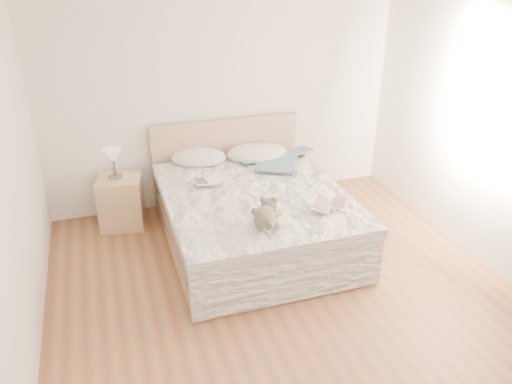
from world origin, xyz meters
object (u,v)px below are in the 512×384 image
table_lamp (113,157)px  photo_book (208,181)px  bed (252,214)px  childrens_book (330,205)px  teddy_bear (265,222)px  nightstand (121,202)px

table_lamp → photo_book: size_ratio=1.13×
bed → childrens_book: bearing=-48.6°
photo_book → teddy_bear: size_ratio=0.86×
nightstand → childrens_book: 2.28m
childrens_book → teddy_bear: 0.69m
table_lamp → teddy_bear: size_ratio=0.97×
childrens_book → photo_book: bearing=174.0°
bed → table_lamp: size_ratio=6.79×
childrens_book → table_lamp: bearing=178.4°
childrens_book → teddy_bear: teddy_bear is taller
bed → photo_book: bearing=150.8°
photo_book → childrens_book: size_ratio=0.81×
table_lamp → teddy_bear: (1.14, -1.53, -0.14)m
nightstand → teddy_bear: teddy_bear is taller
nightstand → bed: bearing=-30.8°
table_lamp → childrens_book: (1.82, -1.39, -0.16)m
teddy_bear → table_lamp: bearing=151.0°
nightstand → photo_book: photo_book is taller
nightstand → teddy_bear: bearing=-53.6°
childrens_book → nightstand: bearing=178.6°
bed → teddy_bear: size_ratio=6.58×
photo_book → teddy_bear: (0.27, -0.99, 0.02)m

